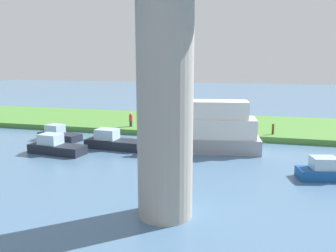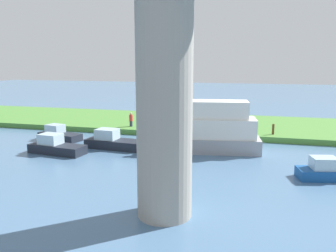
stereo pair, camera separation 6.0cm
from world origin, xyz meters
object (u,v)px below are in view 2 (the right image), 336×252
Objects in this scene: pontoon_yellow at (112,141)px; person_on_bank at (131,119)px; motorboat_white at (59,134)px; mooring_post at (273,129)px; riverboat_paddlewheel at (330,171)px; houseboat_blue at (56,146)px; bridge_pylon at (164,97)px; motorboat_red at (209,131)px.

person_on_bank is at bearing -81.73° from pontoon_yellow.
person_on_bank is 0.29× the size of pontoon_yellow.
mooring_post is at bearing -165.14° from motorboat_white.
mooring_post is at bearing -73.31° from riverboat_paddlewheel.
riverboat_paddlewheel is (-16.43, 10.24, -0.73)m from person_on_bank.
mooring_post is at bearing -152.85° from pontoon_yellow.
riverboat_paddlewheel is at bearing 176.95° from houseboat_blue.
bridge_pylon is 7.74× the size of person_on_bank.
motorboat_red reaches higher than person_on_bank.
mooring_post is (-5.16, -17.15, -4.42)m from bridge_pylon.
motorboat_red is 1.84× the size of pontoon_yellow.
person_on_bank reaches higher than pontoon_yellow.
person_on_bank is 7.11m from motorboat_white.
motorboat_red is at bearing -161.37° from houseboat_blue.
motorboat_red is at bearing 46.44° from mooring_post.
bridge_pylon reaches higher than person_on_bank.
riverboat_paddlewheel is at bearing 166.54° from motorboat_white.
bridge_pylon is 19.77m from person_on_bank.
riverboat_paddlewheel is 0.99× the size of motorboat_white.
bridge_pylon is at bearing 89.00° from motorboat_red.
bridge_pylon is 11.93m from riverboat_paddlewheel.
pontoon_yellow is at bearing 27.15° from mooring_post.
person_on_bank is 6.80m from pontoon_yellow.
houseboat_blue is (11.04, 3.72, -1.06)m from motorboat_red.
person_on_bank is 0.16× the size of motorboat_red.
houseboat_blue is at bearing -37.21° from bridge_pylon.
bridge_pylon is at bearing 73.25° from mooring_post.
motorboat_red reaches higher than riverboat_paddlewheel.
bridge_pylon is 2.38× the size of houseboat_blue.
bridge_pylon reaches higher than houseboat_blue.
motorboat_red is 9.30m from riverboat_paddlewheel.
motorboat_white reaches higher than riverboat_paddlewheel.
person_on_bank is at bearing -32.98° from motorboat_red.
riverboat_paddlewheel is at bearing 149.19° from motorboat_red.
pontoon_yellow is (12.47, 6.40, -0.42)m from mooring_post.
riverboat_paddlewheel is at bearing 167.08° from pontoon_yellow.
motorboat_red is 1.92× the size of houseboat_blue.
bridge_pylon is at bearing 124.20° from pontoon_yellow.
motorboat_white is at bearing -14.89° from pontoon_yellow.
bridge_pylon is 18.45m from mooring_post.
bridge_pylon reaches higher than motorboat_white.
houseboat_blue is at bearing 35.75° from pontoon_yellow.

